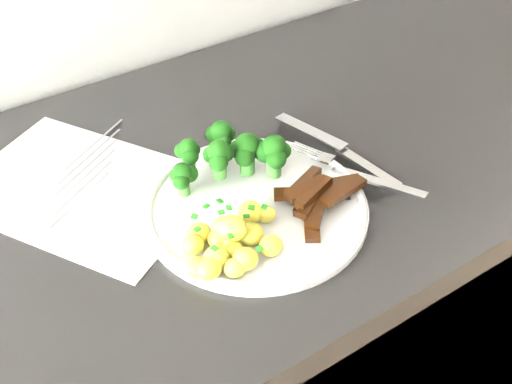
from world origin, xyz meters
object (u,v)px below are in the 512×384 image
(broccoli, at_px, (232,153))
(fork, at_px, (359,174))
(potatoes, at_px, (230,241))
(recipe_paper, at_px, (83,189))
(beef_strips, at_px, (317,196))
(knife, at_px, (351,158))
(plate, at_px, (256,207))

(broccoli, distance_m, fork, 0.16)
(broccoli, xyz_separation_m, potatoes, (-0.07, -0.11, -0.02))
(recipe_paper, xyz_separation_m, fork, (0.28, -0.18, 0.02))
(beef_strips, distance_m, fork, 0.07)
(fork, bearing_deg, beef_strips, -174.84)
(potatoes, distance_m, knife, 0.22)
(plate, xyz_separation_m, broccoli, (0.01, 0.06, 0.04))
(broccoli, bearing_deg, knife, -19.48)
(plate, bearing_deg, beef_strips, -30.04)
(potatoes, distance_m, fork, 0.20)
(broccoli, height_order, knife, broccoli)
(potatoes, height_order, knife, potatoes)
(fork, bearing_deg, plate, 167.41)
(fork, bearing_deg, broccoli, 144.20)
(recipe_paper, bearing_deg, plate, -44.43)
(fork, bearing_deg, potatoes, -175.48)
(broccoli, xyz_separation_m, fork, (0.13, -0.09, -0.03))
(recipe_paper, xyz_separation_m, potatoes, (0.09, -0.19, 0.02))
(recipe_paper, height_order, beef_strips, beef_strips)
(plate, distance_m, broccoli, 0.07)
(plate, relative_size, knife, 1.29)
(fork, bearing_deg, knife, 61.41)
(broccoli, bearing_deg, recipe_paper, 150.76)
(plate, xyz_separation_m, potatoes, (-0.06, -0.04, 0.02))
(beef_strips, xyz_separation_m, fork, (0.07, 0.01, -0.00))
(potatoes, height_order, fork, potatoes)
(plate, distance_m, beef_strips, 0.07)
(plate, bearing_deg, broccoli, 84.08)
(plate, bearing_deg, recipe_paper, 135.57)
(plate, distance_m, fork, 0.14)
(broccoli, relative_size, beef_strips, 1.23)
(recipe_paper, xyz_separation_m, knife, (0.31, -0.14, 0.01))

